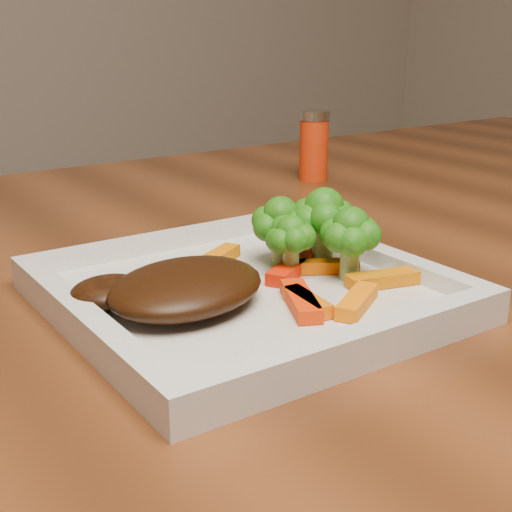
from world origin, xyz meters
TOP-DOWN VIEW (x-y plane):
  - dining_table at (-0.04, 0.06)m, footprint 1.60×0.90m
  - plate at (-0.30, -0.07)m, footprint 0.27×0.27m
  - steak at (-0.35, -0.08)m, footprint 0.14×0.12m
  - broccoli_0 at (-0.24, -0.04)m, footprint 0.06×0.06m
  - broccoli_1 at (-0.21, -0.06)m, footprint 0.07×0.07m
  - broccoli_2 at (-0.22, -0.10)m, footprint 0.07×0.07m
  - broccoli_3 at (-0.25, -0.07)m, footprint 0.06×0.06m
  - carrot_0 at (-0.25, -0.15)m, footprint 0.06×0.04m
  - carrot_1 at (-0.20, -0.13)m, footprint 0.06×0.03m
  - carrot_2 at (-0.28, -0.13)m, footprint 0.02×0.05m
  - carrot_3 at (-0.19, -0.04)m, footprint 0.05×0.02m
  - carrot_4 at (-0.28, -0.01)m, footprint 0.05×0.04m
  - carrot_5 at (-0.22, -0.08)m, footprint 0.05×0.04m
  - carrot_6 at (-0.25, -0.07)m, footprint 0.06×0.05m
  - spice_shaker at (0.02, 0.24)m, footprint 0.04×0.04m
  - carrot_7 at (-0.28, -0.13)m, footprint 0.04×0.07m

SIDE VIEW (x-z plane):
  - dining_table at x=-0.04m, z-range 0.00..0.75m
  - plate at x=-0.30m, z-range 0.75..0.76m
  - carrot_0 at x=-0.25m, z-range 0.76..0.77m
  - carrot_1 at x=-0.20m, z-range 0.76..0.77m
  - carrot_2 at x=-0.28m, z-range 0.76..0.77m
  - carrot_3 at x=-0.19m, z-range 0.76..0.77m
  - carrot_4 at x=-0.28m, z-range 0.76..0.77m
  - carrot_5 at x=-0.22m, z-range 0.76..0.77m
  - carrot_6 at x=-0.25m, z-range 0.76..0.77m
  - carrot_7 at x=-0.28m, z-range 0.76..0.77m
  - steak at x=-0.35m, z-range 0.76..0.79m
  - broccoli_2 at x=-0.22m, z-range 0.76..0.82m
  - broccoli_3 at x=-0.25m, z-range 0.76..0.82m
  - broccoli_1 at x=-0.21m, z-range 0.76..0.83m
  - spice_shaker at x=0.02m, z-range 0.75..0.84m
  - broccoli_0 at x=-0.24m, z-range 0.76..0.83m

